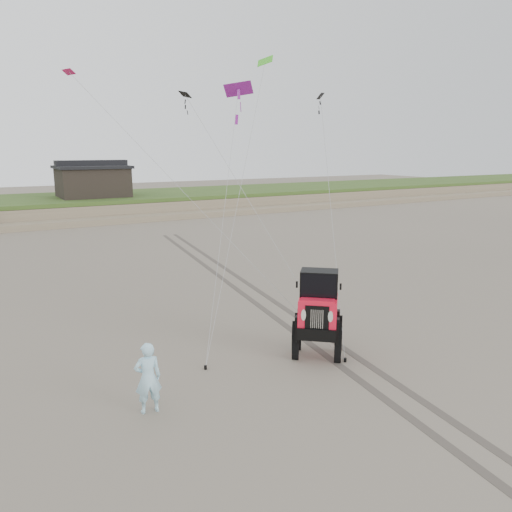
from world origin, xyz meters
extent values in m
plane|color=#6B6054|center=(0.00, 0.00, 0.00)|extent=(160.00, 160.00, 0.00)
cube|color=#7A6B54|center=(0.00, 38.00, 0.70)|extent=(160.00, 12.00, 1.40)
cube|color=#2D4719|center=(0.00, 38.00, 1.55)|extent=(160.00, 12.00, 0.35)
cube|color=#7A6B54|center=(0.00, 31.50, 0.25)|extent=(160.00, 3.50, 0.50)
cube|color=black|center=(2.00, 37.00, 3.03)|extent=(6.00, 5.00, 2.60)
cube|color=black|center=(2.00, 37.00, 4.45)|extent=(6.40, 5.40, 0.25)
cube|color=black|center=(2.00, 37.00, 4.83)|extent=(6.40, 1.20, 0.50)
imported|color=#97D2EA|center=(-5.16, -0.43, 0.86)|extent=(0.68, 0.49, 1.73)
cube|color=#43C823|center=(3.30, 8.30, 9.76)|extent=(0.62, 0.80, 0.51)
cube|color=#8D1A91|center=(3.78, 11.62, 8.96)|extent=(1.57, 1.32, 0.73)
cube|color=black|center=(-0.89, 7.17, 8.07)|extent=(0.41, 0.60, 0.29)
cube|color=black|center=(3.49, 4.62, 8.02)|extent=(0.47, 0.45, 0.27)
cube|color=#C11854|center=(-4.38, 10.46, 9.03)|extent=(0.49, 0.56, 0.21)
cylinder|color=black|center=(-3.05, 1.02, 0.06)|extent=(0.08, 0.08, 0.12)
cylinder|color=black|center=(0.68, -0.57, 0.06)|extent=(0.08, 0.08, 0.12)
cube|color=#4C443D|center=(1.60, 8.00, 0.00)|extent=(4.42, 29.74, 0.01)
cube|color=#4C443D|center=(2.40, 8.00, 0.00)|extent=(4.42, 29.74, 0.01)
camera|label=1|loc=(-8.40, -10.98, 6.08)|focal=35.00mm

